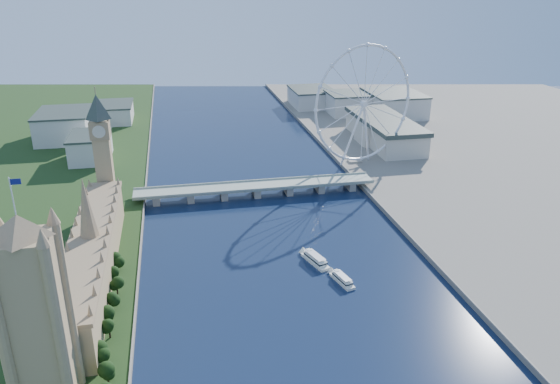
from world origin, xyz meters
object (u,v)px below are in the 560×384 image
object	(u,v)px
tour_boat_far	(342,282)
london_eye	(364,104)
tour_boat_near	(315,263)
victoria_tower	(34,309)

from	to	relation	value
tour_boat_far	london_eye	bearing A→B (deg)	53.68
london_eye	tour_boat_far	bearing A→B (deg)	-112.01
tour_boat_near	tour_boat_far	world-z (taller)	tour_boat_near
victoria_tower	tour_boat_near	world-z (taller)	victoria_tower
victoria_tower	tour_boat_near	xyz separation A→B (m)	(155.76, 110.26, -54.49)
tour_boat_near	victoria_tower	bearing A→B (deg)	-162.17
tour_boat_near	tour_boat_far	distance (m)	31.00
london_eye	tour_boat_far	distance (m)	245.56
victoria_tower	tour_boat_far	size ratio (longest dim) A/B	4.28
victoria_tower	london_eye	world-z (taller)	london_eye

